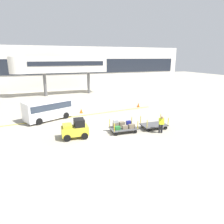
% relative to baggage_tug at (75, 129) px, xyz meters
% --- Properties ---
extents(ground_plane, '(120.00, 120.00, 0.00)m').
position_rel_baggage_tug_xyz_m(ground_plane, '(2.20, -0.19, -0.75)').
color(ground_plane, '#A8A08E').
extents(apron_lead_line, '(20.41, 2.18, 0.01)m').
position_rel_baggage_tug_xyz_m(apron_lead_line, '(0.82, 5.96, -0.75)').
color(apron_lead_line, yellow).
rests_on(apron_lead_line, ground_plane).
extents(terminal_building, '(53.13, 2.51, 8.39)m').
position_rel_baggage_tug_xyz_m(terminal_building, '(2.20, 25.79, 3.45)').
color(terminal_building, silver).
rests_on(terminal_building, ground_plane).
extents(jet_bridge, '(15.71, 3.00, 6.44)m').
position_rel_baggage_tug_xyz_m(jet_bridge, '(0.88, 19.81, 4.33)').
color(jet_bridge, silver).
rests_on(jet_bridge, ground_plane).
extents(baggage_tug, '(2.16, 1.33, 1.58)m').
position_rel_baggage_tug_xyz_m(baggage_tug, '(0.00, 0.00, 0.00)').
color(baggage_tug, gold).
rests_on(baggage_tug, ground_plane).
extents(baggage_cart_lead, '(3.03, 1.52, 1.10)m').
position_rel_baggage_tug_xyz_m(baggage_cart_lead, '(4.13, -0.18, -0.25)').
color(baggage_cart_lead, '#4C4C4F').
rests_on(baggage_cart_lead, ground_plane).
extents(baggage_cart_middle, '(3.03, 1.52, 1.10)m').
position_rel_baggage_tug_xyz_m(baggage_cart_middle, '(7.15, -0.39, -0.41)').
color(baggage_cart_middle, '#4C4C4F').
rests_on(baggage_cart_middle, ground_plane).
extents(baggage_handler, '(0.52, 0.53, 1.56)m').
position_rel_baggage_tug_xyz_m(baggage_handler, '(7.07, -1.60, 0.11)').
color(baggage_handler, black).
rests_on(baggage_handler, ground_plane).
extents(shuttle_van, '(5.16, 3.63, 2.10)m').
position_rel_baggage_tug_xyz_m(shuttle_van, '(-1.66, 5.91, 0.48)').
color(shuttle_van, silver).
rests_on(shuttle_van, ground_plane).
extents(safety_cone_near, '(0.36, 0.36, 0.55)m').
position_rel_baggage_tug_xyz_m(safety_cone_near, '(9.71, 7.32, -0.48)').
color(safety_cone_near, '#EA590F').
rests_on(safety_cone_near, ground_plane).
extents(safety_cone_far, '(0.36, 0.36, 0.55)m').
position_rel_baggage_tug_xyz_m(safety_cone_far, '(2.06, 7.16, -0.48)').
color(safety_cone_far, '#EA590F').
rests_on(safety_cone_far, ground_plane).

